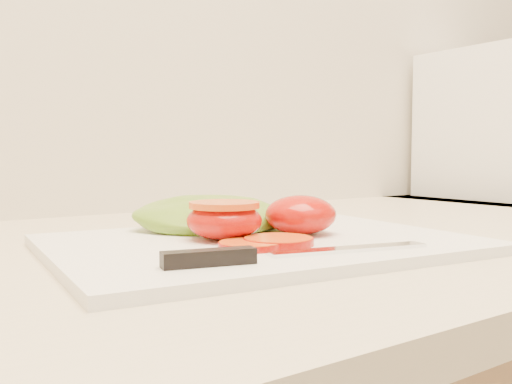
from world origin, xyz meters
TOP-DOWN VIEW (x-y plane):
  - cutting_board at (-0.42, 1.61)m, footprint 0.43×0.33m
  - tomato_half_dome at (-0.37, 1.61)m, footprint 0.07×0.07m
  - tomato_half_cut at (-0.46, 1.63)m, footprint 0.07×0.07m
  - tomato_slice_0 at (-0.43, 1.57)m, footprint 0.06×0.06m
  - tomato_slice_1 at (-0.46, 1.57)m, footprint 0.05×0.05m
  - lettuce_leaf_0 at (-0.43, 1.70)m, footprint 0.20×0.18m
  - lettuce_leaf_1 at (-0.38, 1.70)m, footprint 0.14×0.13m
  - knife at (-0.48, 1.52)m, footprint 0.24×0.06m
  - appliance at (0.34, 1.85)m, footprint 0.21×0.26m

SIDE VIEW (x-z plane):
  - cutting_board at x=-0.42m, z-range 0.93..0.94m
  - tomato_slice_1 at x=-0.46m, z-range 0.94..0.95m
  - tomato_slice_0 at x=-0.43m, z-range 0.94..0.95m
  - knife at x=-0.48m, z-range 0.94..0.95m
  - lettuce_leaf_1 at x=-0.38m, z-range 0.94..0.97m
  - lettuce_leaf_0 at x=-0.43m, z-range 0.94..0.97m
  - tomato_half_dome at x=-0.37m, z-range 0.94..0.98m
  - tomato_half_cut at x=-0.46m, z-range 0.94..0.98m
  - appliance at x=0.34m, z-range 0.93..1.23m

